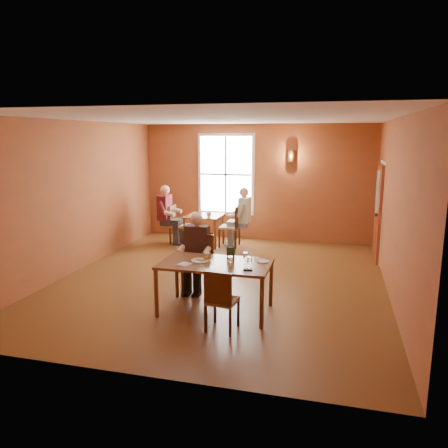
% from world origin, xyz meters
% --- Properties ---
extents(ground, '(6.00, 7.00, 0.01)m').
position_xyz_m(ground, '(0.00, 0.00, 0.00)').
color(ground, brown).
rests_on(ground, ground).
extents(wall_back, '(6.00, 0.04, 3.00)m').
position_xyz_m(wall_back, '(0.00, 3.50, 1.50)').
color(wall_back, brown).
rests_on(wall_back, ground).
extents(wall_front, '(6.00, 0.04, 3.00)m').
position_xyz_m(wall_front, '(0.00, -3.50, 1.50)').
color(wall_front, brown).
rests_on(wall_front, ground).
extents(wall_left, '(0.04, 7.00, 3.00)m').
position_xyz_m(wall_left, '(-3.00, 0.00, 1.50)').
color(wall_left, brown).
rests_on(wall_left, ground).
extents(wall_right, '(0.04, 7.00, 3.00)m').
position_xyz_m(wall_right, '(3.00, 0.00, 1.50)').
color(wall_right, brown).
rests_on(wall_right, ground).
extents(ceiling, '(6.00, 7.00, 0.04)m').
position_xyz_m(ceiling, '(0.00, 0.00, 3.00)').
color(ceiling, white).
rests_on(ceiling, wall_back).
extents(window, '(1.36, 0.10, 1.96)m').
position_xyz_m(window, '(-0.80, 3.45, 1.70)').
color(window, white).
rests_on(window, wall_back).
extents(door, '(0.12, 1.04, 2.10)m').
position_xyz_m(door, '(2.94, 2.30, 1.05)').
color(door, maroon).
rests_on(door, ground).
extents(wall_sconce, '(0.16, 0.16, 0.28)m').
position_xyz_m(wall_sconce, '(0.90, 3.40, 2.20)').
color(wall_sconce, brown).
rests_on(wall_sconce, wall_back).
extents(main_table, '(1.68, 0.95, 0.79)m').
position_xyz_m(main_table, '(0.30, -1.48, 0.39)').
color(main_table, brown).
rests_on(main_table, ground).
extents(chair_diner_main, '(0.45, 0.45, 1.02)m').
position_xyz_m(chair_diner_main, '(-0.20, -0.83, 0.51)').
color(chair_diner_main, '#40240F').
rests_on(chair_diner_main, ground).
extents(diner_main, '(0.54, 0.54, 1.34)m').
position_xyz_m(diner_main, '(-0.20, -0.86, 0.67)').
color(diner_main, black).
rests_on(diner_main, ground).
extents(chair_empty, '(0.43, 0.43, 0.90)m').
position_xyz_m(chair_empty, '(0.57, -2.08, 0.45)').
color(chair_empty, '#4A2E15').
rests_on(chair_empty, ground).
extents(plate_food, '(0.35, 0.35, 0.04)m').
position_xyz_m(plate_food, '(0.05, -1.46, 0.81)').
color(plate_food, white).
rests_on(plate_food, main_table).
extents(sandwich, '(0.10, 0.10, 0.10)m').
position_xyz_m(sandwich, '(0.14, -1.38, 0.84)').
color(sandwich, tan).
rests_on(sandwich, main_table).
extents(goblet_a, '(0.09, 0.09, 0.19)m').
position_xyz_m(goblet_a, '(0.75, -1.39, 0.88)').
color(goblet_a, silver).
rests_on(goblet_a, main_table).
extents(goblet_b, '(0.08, 0.08, 0.19)m').
position_xyz_m(goblet_b, '(0.86, -1.63, 0.88)').
color(goblet_b, white).
rests_on(goblet_b, main_table).
extents(goblet_c, '(0.09, 0.09, 0.19)m').
position_xyz_m(goblet_c, '(0.59, -1.69, 0.89)').
color(goblet_c, silver).
rests_on(goblet_c, main_table).
extents(menu_stand, '(0.13, 0.07, 0.21)m').
position_xyz_m(menu_stand, '(0.48, -1.24, 0.89)').
color(menu_stand, '#244128').
rests_on(menu_stand, main_table).
extents(knife, '(0.21, 0.04, 0.00)m').
position_xyz_m(knife, '(0.25, -1.71, 0.79)').
color(knife, silver).
rests_on(knife, main_table).
extents(napkin, '(0.23, 0.23, 0.01)m').
position_xyz_m(napkin, '(-0.12, -1.68, 0.79)').
color(napkin, silver).
rests_on(napkin, main_table).
extents(side_plate, '(0.23, 0.23, 0.01)m').
position_xyz_m(side_plate, '(1.00, -1.25, 0.80)').
color(side_plate, white).
rests_on(side_plate, main_table).
extents(sunglasses, '(0.14, 0.05, 0.02)m').
position_xyz_m(sunglasses, '(0.86, -1.75, 0.80)').
color(sunglasses, black).
rests_on(sunglasses, main_table).
extents(second_table, '(0.86, 0.86, 0.76)m').
position_xyz_m(second_table, '(-1.12, 2.56, 0.38)').
color(second_table, brown).
rests_on(second_table, ground).
extents(chair_diner_white, '(0.45, 0.45, 1.02)m').
position_xyz_m(chair_diner_white, '(-0.47, 2.56, 0.51)').
color(chair_diner_white, '#52301C').
rests_on(chair_diner_white, ground).
extents(diner_white, '(0.57, 0.57, 1.42)m').
position_xyz_m(diner_white, '(-0.44, 2.56, 0.71)').
color(diner_white, white).
rests_on(diner_white, ground).
extents(chair_diner_maroon, '(0.43, 0.43, 0.97)m').
position_xyz_m(chair_diner_maroon, '(-1.77, 2.56, 0.48)').
color(chair_diner_maroon, '#573413').
rests_on(chair_diner_maroon, ground).
extents(diner_maroon, '(0.57, 0.57, 1.44)m').
position_xyz_m(diner_maroon, '(-1.80, 2.56, 0.72)').
color(diner_maroon, maroon).
rests_on(diner_maroon, ground).
extents(cup_a, '(0.16, 0.16, 0.10)m').
position_xyz_m(cup_a, '(-0.97, 2.44, 0.81)').
color(cup_a, white).
rests_on(cup_a, second_table).
extents(cup_b, '(0.11, 0.11, 0.10)m').
position_xyz_m(cup_b, '(-1.27, 2.68, 0.81)').
color(cup_b, silver).
rests_on(cup_b, second_table).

